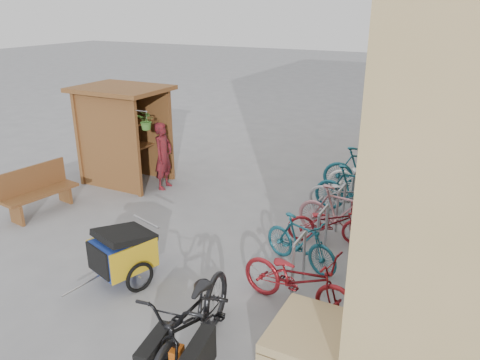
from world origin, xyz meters
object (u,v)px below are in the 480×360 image
at_px(kiosk, 120,122).
at_px(bike_3, 340,214).
at_px(child_trailer, 123,251).
at_px(person_kiosk, 163,156).
at_px(bike_0, 298,279).
at_px(cargo_bike, 193,321).
at_px(bike_2, 329,223).
at_px(bike_5, 355,191).
at_px(shopping_carts, 408,153).
at_px(bike_7, 363,170).
at_px(bike_1, 301,242).
at_px(bike_4, 348,197).
at_px(bike_6, 369,179).
at_px(pallet_stack, 311,341).
at_px(bench, 37,189).

bearing_deg(kiosk, bike_3, -5.91).
bearing_deg(child_trailer, person_kiosk, 134.46).
bearing_deg(bike_0, cargo_bike, 163.81).
xyz_separation_m(bike_2, bike_5, (0.11, 1.47, 0.13)).
relative_size(shopping_carts, bike_7, 1.27).
relative_size(bike_1, bike_3, 0.87).
distance_m(bike_1, bike_4, 2.33).
xyz_separation_m(bike_6, bike_7, (-0.23, 0.37, 0.06)).
bearing_deg(bike_2, cargo_bike, 152.72).
xyz_separation_m(kiosk, bike_7, (5.53, 1.98, -1.00)).
xyz_separation_m(person_kiosk, bike_3, (4.54, -0.69, -0.30)).
bearing_deg(bike_3, bike_7, 11.31).
xyz_separation_m(bike_5, bike_6, (0.09, 0.96, -0.04)).
bearing_deg(kiosk, cargo_bike, -42.79).
relative_size(kiosk, person_kiosk, 1.53).
bearing_deg(pallet_stack, bike_6, 95.39).
bearing_deg(bike_1, bike_6, 13.35).
relative_size(cargo_bike, bike_0, 1.28).
distance_m(pallet_stack, bike_1, 2.20).
relative_size(shopping_carts, bike_3, 1.35).
height_order(shopping_carts, child_trailer, shopping_carts).
height_order(pallet_stack, person_kiosk, person_kiosk).
xyz_separation_m(bike_2, bike_7, (-0.04, 2.80, 0.15)).
height_order(bench, cargo_bike, cargo_bike).
bearing_deg(person_kiosk, bench, 141.31).
bearing_deg(shopping_carts, bike_2, -98.84).
relative_size(person_kiosk, bike_6, 0.87).
bearing_deg(kiosk, bike_5, 6.50).
relative_size(pallet_stack, cargo_bike, 0.50).
distance_m(kiosk, bench, 2.57).
distance_m(shopping_carts, bike_7, 1.92).
xyz_separation_m(shopping_carts, bike_6, (-0.52, -2.14, -0.12)).
height_order(shopping_carts, bike_4, shopping_carts).
distance_m(bike_1, bike_3, 1.32).
bearing_deg(bike_4, bike_5, -15.54).
bearing_deg(cargo_bike, person_kiosk, 120.49).
xyz_separation_m(person_kiosk, bike_6, (4.60, 1.51, -0.32)).
bearing_deg(bike_0, bike_5, 10.83).
height_order(shopping_carts, bike_0, shopping_carts).
height_order(child_trailer, bike_5, bike_5).
bearing_deg(bike_6, child_trailer, 149.31).
xyz_separation_m(person_kiosk, bike_5, (4.51, 0.55, -0.29)).
relative_size(shopping_carts, cargo_bike, 0.98).
relative_size(person_kiosk, bike_2, 1.07).
xyz_separation_m(child_trailer, bike_0, (2.77, 0.56, -0.03)).
relative_size(bike_0, bike_6, 0.99).
xyz_separation_m(pallet_stack, person_kiosk, (-5.12, 3.97, 0.61)).
bearing_deg(bench, bike_3, 23.99).
bearing_deg(child_trailer, bike_4, 75.09).
bearing_deg(bike_4, shopping_carts, -6.74).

